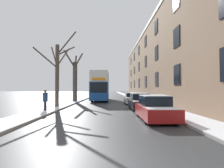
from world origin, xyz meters
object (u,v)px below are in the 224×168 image
(bare_tree_left_1, at_px, (75,79))
(double_decker_bus, at_px, (101,85))
(pedestrian_left_sidewalk, at_px, (45,100))
(parked_car_0, at_px, (155,108))
(bare_tree_left_0, at_px, (58,71))
(parked_car_1, at_px, (140,102))
(parked_car_2, at_px, (132,99))

(bare_tree_left_1, height_order, double_decker_bus, bare_tree_left_1)
(double_decker_bus, xyz_separation_m, pedestrian_left_sidewalk, (-3.79, -14.65, -1.53))
(double_decker_bus, height_order, parked_car_0, double_decker_bus)
(bare_tree_left_0, bearing_deg, double_decker_bus, 71.70)
(pedestrian_left_sidewalk, bearing_deg, parked_car_1, 77.16)
(parked_car_0, bearing_deg, pedestrian_left_sidewalk, 155.80)
(parked_car_0, relative_size, pedestrian_left_sidewalk, 2.34)
(bare_tree_left_1, distance_m, parked_car_2, 9.20)
(bare_tree_left_0, height_order, bare_tree_left_1, bare_tree_left_1)
(double_decker_bus, bearing_deg, pedestrian_left_sidewalk, -104.51)
(parked_car_1, relative_size, pedestrian_left_sidewalk, 2.26)
(pedestrian_left_sidewalk, bearing_deg, parked_car_2, 108.93)
(parked_car_1, bearing_deg, parked_car_2, 90.00)
(double_decker_bus, bearing_deg, bare_tree_left_0, -108.30)
(bare_tree_left_0, distance_m, bare_tree_left_1, 8.29)
(bare_tree_left_1, bearing_deg, parked_car_2, -23.99)
(bare_tree_left_0, relative_size, parked_car_0, 1.74)
(parked_car_0, bearing_deg, double_decker_bus, 103.28)
(bare_tree_left_0, relative_size, double_decker_bus, 0.68)
(parked_car_2, distance_m, pedestrian_left_sidewalk, 11.36)
(bare_tree_left_0, bearing_deg, parked_car_0, -40.36)
(parked_car_2, bearing_deg, bare_tree_left_1, 156.01)
(parked_car_0, xyz_separation_m, pedestrian_left_sidewalk, (-8.11, 3.65, 0.32))
(double_decker_bus, height_order, parked_car_2, double_decker_bus)
(bare_tree_left_1, height_order, pedestrian_left_sidewalk, bare_tree_left_1)
(parked_car_0, height_order, parked_car_1, parked_car_1)
(bare_tree_left_1, height_order, parked_car_0, bare_tree_left_1)
(parked_car_2, bearing_deg, parked_car_1, -90.00)
(bare_tree_left_0, bearing_deg, parked_car_1, -9.89)
(bare_tree_left_1, xyz_separation_m, double_decker_bus, (3.70, 3.13, -0.89))
(double_decker_bus, bearing_deg, bare_tree_left_1, -139.74)
(bare_tree_left_1, distance_m, pedestrian_left_sidewalk, 11.77)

